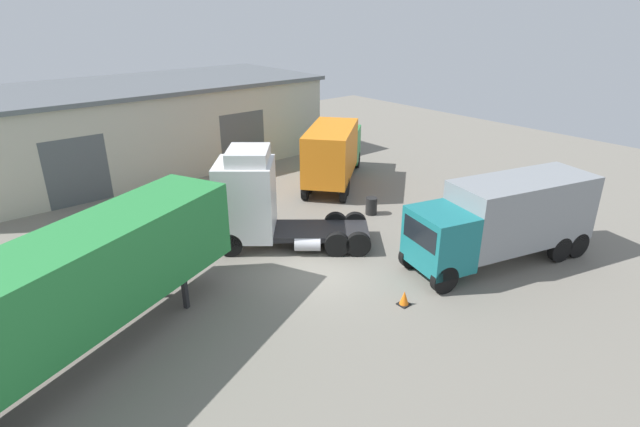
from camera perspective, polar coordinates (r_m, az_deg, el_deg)
The scene contains 9 objects.
ground_plane at distance 19.99m, azimuth 0.43°, elevation -6.85°, with size 60.00×60.00×0.00m, color slate.
warehouse_building at distance 34.72m, azimuth -20.34°, elevation 9.40°, with size 23.47×10.13×5.33m.
tractor_unit_white at distance 21.61m, azimuth -7.15°, elevation 1.40°, with size 6.63×6.11×4.39m.
container_trailer_green at distance 15.71m, azimuth -26.77°, elevation -7.70°, with size 11.56×7.05×4.01m.
box_truck_teal at distance 21.40m, azimuth 20.38°, elevation -0.38°, with size 8.36×4.43×3.50m.
box_truck_green at distance 29.38m, azimuth 1.52°, elevation 7.16°, with size 7.29×6.61×3.53m.
gravel_pile at distance 28.25m, azimuth 18.99°, elevation 2.80°, with size 3.21×3.21×1.64m.
oil_drum at distance 25.43m, azimuth 5.89°, elevation 0.87°, with size 0.58×0.58×0.88m.
traffic_cone at distance 18.17m, azimuth 9.60°, elevation -9.57°, with size 0.40×0.40×0.55m.
Camera 1 is at (-11.25, -13.24, 9.88)m, focal length 28.00 mm.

